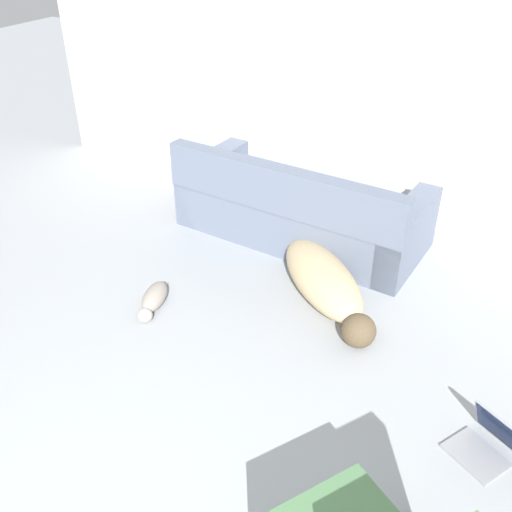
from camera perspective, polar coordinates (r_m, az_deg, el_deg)
The scene contains 5 objects.
wall_back at distance 5.02m, azimuth 13.01°, elevation 16.58°, with size 7.13×0.06×2.45m.
couch at distance 4.89m, azimuth 4.39°, elevation 4.59°, with size 2.13×1.04×0.78m.
dog at distance 4.18m, azimuth 6.92°, elevation -2.62°, with size 1.18×1.10×0.31m.
cat at distance 4.19m, azimuth -10.22°, elevation -4.27°, with size 0.25×0.50×0.14m.
laptop_open at distance 3.44m, azimuth 22.32°, elevation -16.63°, with size 0.42×0.42×0.23m.
Camera 1 is at (1.31, -0.50, 2.55)m, focal length 40.00 mm.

